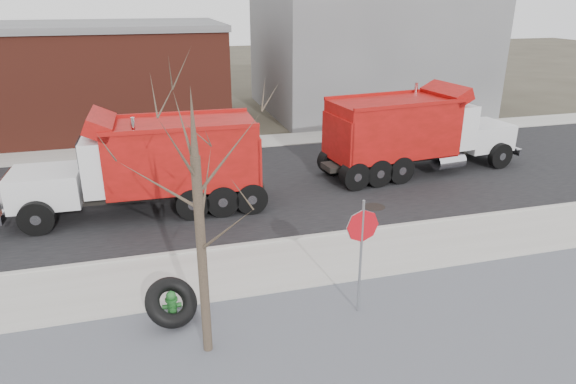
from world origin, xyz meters
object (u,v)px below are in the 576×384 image
object	(u,v)px
dump_truck_red_a	(415,130)
dump_truck_red_b	(151,162)
stop_sign	(362,238)
fire_hydrant	(172,307)
truck_tire	(171,302)

from	to	relation	value
dump_truck_red_a	dump_truck_red_b	xyz separation A→B (m)	(-9.86, -1.35, -0.02)
stop_sign	fire_hydrant	bearing A→B (deg)	-171.89
fire_hydrant	truck_tire	world-z (taller)	truck_tire
dump_truck_red_a	dump_truck_red_b	world-z (taller)	dump_truck_red_a
stop_sign	dump_truck_red_b	bearing A→B (deg)	139.13
fire_hydrant	truck_tire	bearing A→B (deg)	-96.97
stop_sign	dump_truck_red_a	size ratio (longest dim) A/B	0.32
stop_sign	dump_truck_red_b	size ratio (longest dim) A/B	0.34
stop_sign	dump_truck_red_b	distance (m)	8.11
fire_hydrant	truck_tire	xyz separation A→B (m)	(-0.01, -0.05, 0.16)
fire_hydrant	stop_sign	size ratio (longest dim) A/B	0.28
fire_hydrant	stop_sign	distance (m)	4.29
truck_tire	dump_truck_red_a	distance (m)	12.44
stop_sign	dump_truck_red_a	bearing A→B (deg)	74.13
stop_sign	dump_truck_red_b	world-z (taller)	dump_truck_red_b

